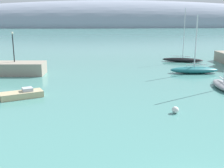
% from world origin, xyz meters
% --- Properties ---
extents(distant_ridge, '(345.85, 50.10, 39.22)m').
position_xyz_m(distant_ridge, '(9.13, 211.01, 0.00)').
color(distant_ridge, '#8E99AD').
rests_on(distant_ridge, ground).
extents(sailboat_black_near_shore, '(8.19, 3.97, 10.63)m').
position_xyz_m(sailboat_black_near_shore, '(11.60, 44.04, 0.50)').
color(sailboat_black_near_shore, black).
rests_on(sailboat_black_near_shore, water).
extents(sailboat_teal_outer_mooring, '(7.86, 2.75, 9.30)m').
position_xyz_m(sailboat_teal_outer_mooring, '(10.15, 32.68, 0.60)').
color(sailboat_teal_outer_mooring, '#1E6B70').
rests_on(sailboat_teal_outer_mooring, water).
extents(sailboat_grey_end_of_line, '(2.68, 6.50, 10.81)m').
position_xyz_m(sailboat_grey_end_of_line, '(10.69, 22.66, 0.55)').
color(sailboat_grey_end_of_line, gray).
rests_on(sailboat_grey_end_of_line, water).
extents(motorboat_sand_alongside_breakwater, '(5.22, 3.67, 1.12)m').
position_xyz_m(motorboat_sand_alongside_breakwater, '(-14.41, 19.70, 0.41)').
color(motorboat_sand_alongside_breakwater, '#C6B284').
rests_on(motorboat_sand_alongside_breakwater, water).
extents(mooring_buoy_white, '(0.68, 0.68, 0.68)m').
position_xyz_m(mooring_buoy_white, '(1.91, 13.53, 0.34)').
color(mooring_buoy_white, silver).
rests_on(mooring_buoy_white, water).
extents(harbor_lamp_post, '(0.36, 0.36, 4.76)m').
position_xyz_m(harbor_lamp_post, '(-18.94, 33.73, 4.85)').
color(harbor_lamp_post, black).
rests_on(harbor_lamp_post, breakwater_rocks).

